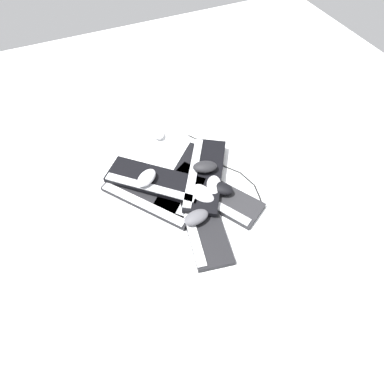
{
  "coord_description": "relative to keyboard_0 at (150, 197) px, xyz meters",
  "views": [
    {
      "loc": [
        0.45,
        0.9,
        1.23
      ],
      "look_at": [
        0.07,
        0.04,
        0.03
      ],
      "focal_mm": 32.0,
      "sensor_mm": 36.0,
      "label": 1
    }
  ],
  "objects": [
    {
      "name": "keyboard_0",
      "position": [
        0.0,
        0.0,
        0.0
      ],
      "size": [
        0.38,
        0.44,
        0.03
      ],
      "color": "black",
      "rests_on": "ground"
    },
    {
      "name": "mouse_5",
      "position": [
        -0.01,
        -0.06,
        0.07
      ],
      "size": [
        0.13,
        0.12,
        0.04
      ],
      "primitive_type": "ellipsoid",
      "rotation": [
        0.0,
        0.0,
        0.64
      ],
      "color": "#B7B7BC",
      "rests_on": "keyboard_4"
    },
    {
      "name": "keyboard_5",
      "position": [
        -0.27,
        0.0,
        0.03
      ],
      "size": [
        0.36,
        0.45,
        0.03
      ],
      "color": "black",
      "rests_on": "keyboard_3"
    },
    {
      "name": "keyboard_2",
      "position": [
        -0.27,
        0.1,
        0.0
      ],
      "size": [
        0.36,
        0.45,
        0.03
      ],
      "color": "#232326",
      "rests_on": "ground"
    },
    {
      "name": "mouse_7",
      "position": [
        -0.17,
        -0.38,
        0.01
      ],
      "size": [
        0.08,
        0.12,
        0.04
      ],
      "primitive_type": "ellipsoid",
      "rotation": [
        0.0,
        0.0,
        4.81
      ],
      "color": "silver",
      "rests_on": "ground"
    },
    {
      "name": "mouse_3",
      "position": [
        -0.21,
        0.1,
        0.04
      ],
      "size": [
        0.1,
        0.12,
        0.04
      ],
      "primitive_type": "ellipsoid",
      "rotation": [
        0.0,
        0.0,
        5.01
      ],
      "color": "silver",
      "rests_on": "keyboard_2"
    },
    {
      "name": "keyboard_1",
      "position": [
        -0.16,
        0.21,
        0.0
      ],
      "size": [
        0.23,
        0.46,
        0.03
      ],
      "color": "black",
      "rests_on": "ground"
    },
    {
      "name": "mouse_4",
      "position": [
        -0.28,
        -0.01,
        0.07
      ],
      "size": [
        0.13,
        0.1,
        0.04
      ],
      "primitive_type": "ellipsoid",
      "rotation": [
        0.0,
        0.0,
        5.96
      ],
      "color": "black",
      "rests_on": "keyboard_5"
    },
    {
      "name": "mouse_6",
      "position": [
        -0.13,
        0.21,
        0.04
      ],
      "size": [
        0.12,
        0.08,
        0.04
      ],
      "primitive_type": "ellipsoid",
      "rotation": [
        0.0,
        0.0,
        3.26
      ],
      "color": "#4C4C51",
      "rests_on": "keyboard_1"
    },
    {
      "name": "mouse_1",
      "position": [
        -0.21,
        0.12,
        0.04
      ],
      "size": [
        0.12,
        0.13,
        0.04
      ],
      "primitive_type": "ellipsoid",
      "rotation": [
        0.0,
        0.0,
        2.25
      ],
      "color": "#B7B7BC",
      "rests_on": "keyboard_2"
    },
    {
      "name": "keyboard_3",
      "position": [
        -0.2,
        -0.03,
        0.0
      ],
      "size": [
        0.42,
        0.41,
        0.03
      ],
      "color": "black",
      "rests_on": "ground"
    },
    {
      "name": "mouse_2",
      "position": [
        -0.3,
        0.11,
        0.04
      ],
      "size": [
        0.12,
        0.12,
        0.04
      ],
      "primitive_type": "ellipsoid",
      "rotation": [
        0.0,
        0.0,
        5.51
      ],
      "color": "black",
      "rests_on": "keyboard_2"
    },
    {
      "name": "ground_plane",
      "position": [
        -0.24,
        0.02,
        -0.01
      ],
      "size": [
        3.2,
        3.2,
        0.0
      ],
      "primitive_type": "plane",
      "color": "white"
    },
    {
      "name": "cable_0",
      "position": [
        -0.42,
        -0.03,
        -0.01
      ],
      "size": [
        0.15,
        0.57,
        0.01
      ],
      "color": "black",
      "rests_on": "ground"
    },
    {
      "name": "keyboard_4",
      "position": [
        -0.05,
        -0.06,
        0.03
      ],
      "size": [
        0.43,
        0.41,
        0.03
      ],
      "color": "black",
      "rests_on": "keyboard_0"
    },
    {
      "name": "mouse_0",
      "position": [
        -0.28,
        0.08,
        0.04
      ],
      "size": [
        0.11,
        0.13,
        0.04
      ],
      "primitive_type": "ellipsoid",
      "rotation": [
        0.0,
        0.0,
        1.09
      ],
      "color": "silver",
      "rests_on": "keyboard_2"
    }
  ]
}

